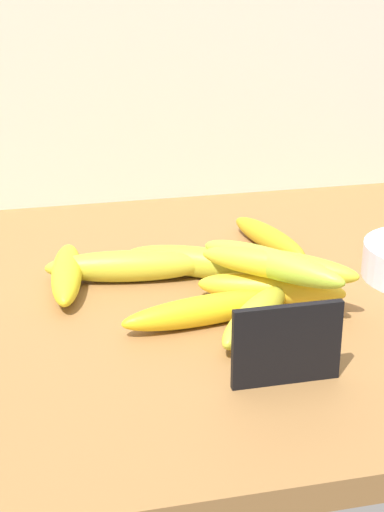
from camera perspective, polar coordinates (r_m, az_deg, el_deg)
name	(u,v)px	position (r cm, az deg, el deg)	size (l,w,h in cm)	color
counter_top	(160,307)	(97.95, -2.28, -3.70)	(110.00, 76.00, 3.00)	olive
chalkboard_sign	(287,348)	(78.15, 6.79, -6.53)	(11.00, 1.80, 8.40)	black
banana_0	(269,238)	(111.95, 5.52, 1.32)	(16.86, 3.20, 3.20)	gold
banana_1	(67,274)	(100.12, -8.96, -1.26)	(17.63, 3.75, 3.75)	yellow
banana_2	(271,289)	(95.17, 5.69, -2.36)	(17.67, 3.76, 3.76)	yellow
banana_3	(127,266)	(101.06, -4.66, -0.73)	(20.83, 4.03, 4.03)	gold
banana_4	(255,316)	(88.58, 4.57, -4.31)	(15.88, 3.63, 3.63)	gold
banana_5	(207,310)	(89.86, 1.06, -3.89)	(20.11, 3.46, 3.46)	yellow
banana_6	(202,263)	(101.93, 0.71, -0.47)	(20.49, 3.98, 3.98)	gold
banana_7	(278,265)	(92.67, 6.22, -0.64)	(18.94, 3.47, 3.47)	gold
banana_8	(271,263)	(92.95, 5.71, -0.53)	(19.24, 3.52, 3.52)	#9FBD34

